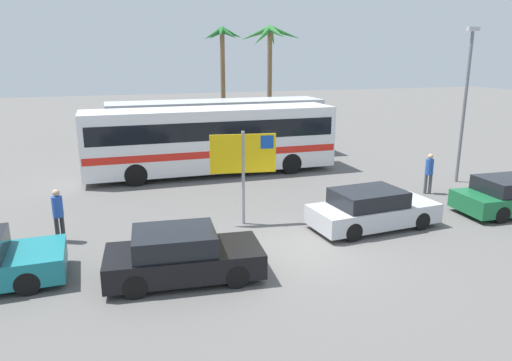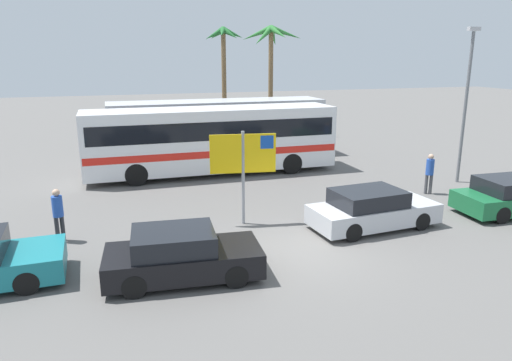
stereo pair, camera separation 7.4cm
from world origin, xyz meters
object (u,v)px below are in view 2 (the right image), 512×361
bus_rear_coach (218,126)px  pedestrian_crossing_lot (58,211)px  bus_front_coach (212,137)px  car_black (181,255)px  ferry_sign (244,157)px  car_silver (372,210)px  pedestrian_near_sign (430,171)px

bus_rear_coach → pedestrian_crossing_lot: size_ratio=7.04×
bus_front_coach → bus_rear_coach: size_ratio=1.00×
car_black → pedestrian_crossing_lot: 4.85m
ferry_sign → pedestrian_crossing_lot: (-5.90, 0.18, -1.33)m
bus_front_coach → pedestrian_crossing_lot: bus_front_coach is taller
car_silver → car_black: bearing=-169.4°
ferry_sign → car_black: (-2.71, -3.46, -1.69)m
pedestrian_crossing_lot → bus_front_coach: bearing=-75.1°
bus_front_coach → car_black: bearing=-106.5°
bus_rear_coach → car_black: size_ratio=2.89×
bus_front_coach → ferry_sign: (-0.47, -7.28, 0.54)m
ferry_sign → car_black: 4.71m
bus_front_coach → ferry_sign: 7.31m
bus_front_coach → car_black: bus_front_coach is taller
car_silver → pedestrian_near_sign: size_ratio=2.61×
pedestrian_crossing_lot → car_black: bearing=-172.0°
bus_front_coach → car_silver: bus_front_coach is taller
pedestrian_near_sign → pedestrian_crossing_lot: size_ratio=1.01×
car_silver → bus_front_coach: bearing=106.5°
bus_rear_coach → pedestrian_near_sign: bus_rear_coach is taller
pedestrian_crossing_lot → ferry_sign: bearing=-124.9°
pedestrian_crossing_lot → car_silver: bearing=-133.8°
bus_front_coach → car_black: (-3.19, -10.73, -1.15)m
ferry_sign → pedestrian_near_sign: size_ratio=1.89×
car_silver → pedestrian_near_sign: pedestrian_near_sign is taller
pedestrian_near_sign → pedestrian_crossing_lot: 14.21m
pedestrian_near_sign → pedestrian_crossing_lot: (-14.18, -0.98, -0.01)m
pedestrian_near_sign → pedestrian_crossing_lot: bearing=-54.7°
bus_front_coach → pedestrian_near_sign: (7.81, -6.11, -0.79)m
ferry_sign → car_silver: (3.93, -1.66, -1.69)m
ferry_sign → car_silver: 4.58m
car_silver → pedestrian_near_sign: (4.35, 2.82, 0.36)m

